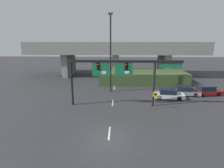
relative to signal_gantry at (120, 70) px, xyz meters
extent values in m
plane|color=#2D2D30|center=(-1.00, -8.08, -4.74)|extent=(160.00, 160.00, 0.00)
cube|color=silver|center=(-1.00, -7.12, -4.73)|extent=(0.14, 2.40, 0.01)
cube|color=silver|center=(-1.00, 0.87, -4.73)|extent=(0.14, 2.40, 0.01)
cube|color=silver|center=(-1.00, 8.86, -4.73)|extent=(0.14, 2.40, 0.01)
cube|color=silver|center=(-1.00, 16.85, -4.73)|extent=(0.14, 2.40, 0.01)
cylinder|color=black|center=(-6.23, 0.02, -1.77)|extent=(0.28, 0.28, 5.93)
cylinder|color=black|center=(4.24, 0.02, -1.77)|extent=(0.28, 0.28, 5.93)
cube|color=black|center=(0.71, 0.02, 1.03)|extent=(13.88, 0.32, 0.32)
cube|color=black|center=(-2.74, 0.02, 0.39)|extent=(0.40, 0.28, 0.95)
sphere|color=red|center=(-2.74, -0.15, 0.61)|extent=(0.22, 0.22, 0.22)
sphere|color=black|center=(-2.74, -0.15, 0.18)|extent=(0.22, 0.22, 0.22)
cube|color=black|center=(0.75, 0.02, 0.39)|extent=(0.40, 0.28, 0.95)
sphere|color=red|center=(0.75, -0.15, 0.61)|extent=(0.22, 0.22, 0.22)
sphere|color=black|center=(0.75, -0.15, 0.18)|extent=(0.22, 0.22, 0.22)
cube|color=#196B42|center=(-2.43, -0.08, 0.01)|extent=(2.17, 0.08, 1.72)
cube|color=white|center=(-2.05, -0.13, -0.38)|extent=(0.54, 0.03, 0.38)
cube|color=#196B42|center=(0.44, -0.08, 0.05)|extent=(2.19, 0.08, 1.64)
cube|color=white|center=(0.83, -0.13, -0.32)|extent=(0.55, 0.03, 0.36)
cube|color=#196B42|center=(6.12, -0.04, 0.55)|extent=(2.82, 0.07, 0.64)
cylinder|color=#4C4C4C|center=(4.27, -1.04, -3.61)|extent=(0.08, 0.08, 2.26)
cube|color=yellow|center=(4.27, -1.09, -2.83)|extent=(0.60, 0.03, 0.60)
cube|color=black|center=(4.27, -1.10, -2.83)|extent=(0.33, 0.01, 0.21)
cylinder|color=black|center=(-1.54, 6.39, 1.30)|extent=(0.24, 0.24, 12.08)
cube|color=#333333|center=(-1.54, 6.39, 7.47)|extent=(0.70, 0.36, 0.24)
cube|color=gray|center=(-1.00, 20.81, 1.44)|extent=(40.68, 9.78, 1.84)
cube|color=gray|center=(-1.00, 16.12, 2.81)|extent=(40.68, 0.40, 0.90)
cube|color=gray|center=(-12.52, 20.81, -2.11)|extent=(1.40, 7.82, 5.25)
cube|color=gray|center=(-1.00, 20.81, -2.11)|extent=(1.40, 7.82, 5.25)
cube|color=gray|center=(10.53, 20.81, -2.11)|extent=(1.40, 7.82, 5.25)
cube|color=#384C28|center=(4.59, 13.60, -3.61)|extent=(16.82, 7.58, 2.25)
cube|color=silver|center=(7.09, 3.14, -4.29)|extent=(4.56, 2.31, 0.58)
cube|color=black|center=(6.91, 3.16, -3.65)|extent=(2.45, 1.90, 0.69)
cylinder|color=black|center=(8.53, 3.80, -4.42)|extent=(0.66, 0.29, 0.64)
cylinder|color=black|center=(8.35, 2.18, -4.42)|extent=(0.66, 0.29, 0.64)
cylinder|color=black|center=(5.82, 4.09, -4.42)|extent=(0.66, 0.29, 0.64)
cylinder|color=black|center=(5.65, 2.47, -4.42)|extent=(0.66, 0.29, 0.64)
cube|color=gray|center=(10.09, 4.97, -4.30)|extent=(4.60, 2.43, 0.56)
cube|color=black|center=(9.92, 4.99, -3.69)|extent=(2.48, 1.96, 0.66)
cylinder|color=black|center=(11.55, 5.60, -4.42)|extent=(0.66, 0.30, 0.64)
cylinder|color=black|center=(11.33, 3.97, -4.42)|extent=(0.66, 0.30, 0.64)
cylinder|color=black|center=(8.85, 5.96, -4.42)|extent=(0.66, 0.30, 0.64)
cylinder|color=black|center=(8.63, 4.33, -4.42)|extent=(0.66, 0.30, 0.64)
cube|color=maroon|center=(13.49, 5.15, -4.27)|extent=(4.68, 2.45, 0.61)
cube|color=black|center=(13.32, 5.13, -3.61)|extent=(2.53, 1.97, 0.71)
cylinder|color=black|center=(14.75, 6.15, -4.42)|extent=(0.66, 0.31, 0.64)
cylinder|color=black|center=(14.98, 4.54, -4.42)|extent=(0.66, 0.31, 0.64)
cylinder|color=black|center=(12.01, 5.77, -4.42)|extent=(0.66, 0.31, 0.64)
cylinder|color=black|center=(12.23, 4.15, -4.42)|extent=(0.66, 0.31, 0.64)
camera|label=1|loc=(-0.15, -21.54, 3.48)|focal=28.00mm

